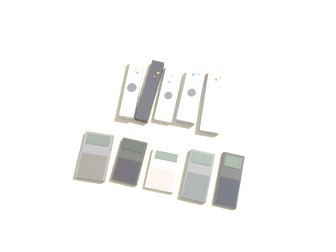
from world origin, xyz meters
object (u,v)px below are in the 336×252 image
remote_0 (133,89)px  calculator_2 (164,170)px  remote_3 (191,96)px  remote_4 (214,102)px  remote_1 (150,91)px  calculator_3 (198,175)px  calculator_0 (95,156)px  calculator_1 (130,161)px  calculator_4 (230,180)px  remote_2 (169,94)px

remote_0 → calculator_2: 0.28m
remote_3 → remote_4: remote_3 is taller
remote_1 → remote_4: 0.20m
remote_0 → remote_1: remote_0 is taller
remote_3 → calculator_3: (0.06, -0.24, -0.00)m
calculator_0 → calculator_1: calculator_0 is taller
remote_1 → calculator_0: (-0.12, -0.24, -0.00)m
remote_3 → calculator_4: (0.16, -0.24, -0.01)m
remote_2 → calculator_0: bearing=-125.8°
calculator_2 → remote_2: bearing=97.7°
remote_1 → remote_4: same height
remote_1 → calculator_2: 0.26m
calculator_3 → remote_0: bearing=139.2°
remote_4 → calculator_1: bearing=-133.8°
remote_1 → calculator_4: 0.37m
calculator_2 → calculator_3: 0.10m
calculator_4 → calculator_2: bearing=-175.3°
remote_2 → calculator_3: remote_2 is taller
remote_0 → calculator_1: remote_0 is taller
remote_1 → calculator_0: size_ratio=1.45×
remote_3 → calculator_3: bearing=-73.6°
calculator_3 → remote_1: bearing=131.4°
calculator_3 → remote_3: bearing=106.7°
remote_4 → calculator_1: 0.32m
remote_1 → calculator_1: 0.23m
remote_3 → remote_2: bearing=-176.0°
calculator_2 → calculator_0: bearing=179.8°
remote_3 → calculator_2: bearing=-97.6°
remote_0 → calculator_3: bearing=-45.0°
remote_4 → remote_0: bearing=-179.6°
remote_3 → remote_4: 0.07m
remote_2 → calculator_3: 0.27m
calculator_0 → calculator_3: bearing=-2.1°
calculator_2 → calculator_1: bearing=176.4°
remote_2 → calculator_2: (0.03, -0.24, -0.00)m
remote_0 → calculator_0: 0.24m
remote_0 → calculator_0: bearing=-107.2°
calculator_3 → remote_4: bearing=89.8°
remote_1 → remote_3: 0.13m
remote_3 → calculator_0: size_ratio=1.24×
remote_3 → calculator_1: 0.28m
calculator_1 → calculator_3: size_ratio=0.91×
remote_0 → calculator_1: (0.04, -0.23, -0.01)m
remote_2 → remote_3: size_ratio=1.06×
calculator_1 → calculator_3: calculator_3 is taller
remote_4 → calculator_2: size_ratio=1.72×
remote_3 → calculator_4: size_ratio=1.12×
remote_3 → calculator_2: remote_3 is taller
calculator_0 → remote_3: bearing=42.0°
remote_3 → calculator_1: (-0.15, -0.24, -0.01)m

